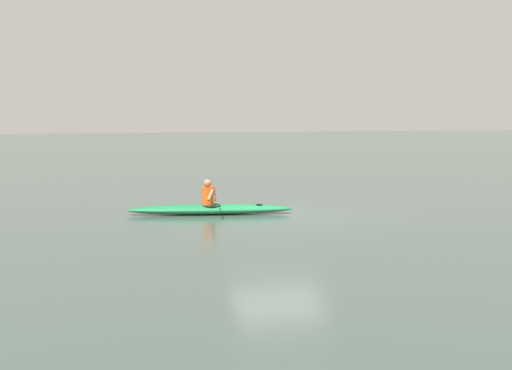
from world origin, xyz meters
TOP-DOWN VIEW (x-y plane):
  - ground_plane at (0.00, 0.00)m, footprint 160.00×160.00m
  - kayak at (1.74, -0.78)m, footprint 4.57×1.39m
  - kayaker at (1.78, -0.78)m, footprint 0.60×2.43m

SIDE VIEW (x-z plane):
  - ground_plane at x=0.00m, z-range 0.00..0.00m
  - kayak at x=1.74m, z-range 0.00..0.27m
  - kayaker at x=1.78m, z-range 0.21..0.91m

